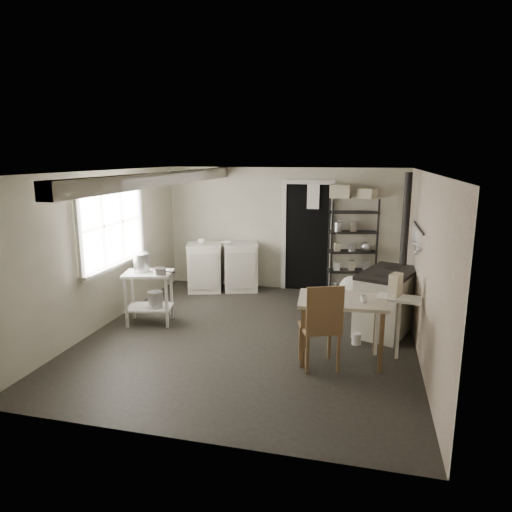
% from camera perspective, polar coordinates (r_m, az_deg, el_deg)
% --- Properties ---
extents(floor, '(5.00, 5.00, 0.00)m').
position_cam_1_polar(floor, '(6.58, -0.63, -9.95)').
color(floor, black).
rests_on(floor, ground).
extents(ceiling, '(5.00, 5.00, 0.00)m').
position_cam_1_polar(ceiling, '(6.09, -0.68, 10.49)').
color(ceiling, beige).
rests_on(ceiling, wall_back).
extents(wall_back, '(4.50, 0.02, 2.30)m').
position_cam_1_polar(wall_back, '(8.64, 3.47, 3.37)').
color(wall_back, '#BEB8A2').
rests_on(wall_back, ground).
extents(wall_front, '(4.50, 0.02, 2.30)m').
position_cam_1_polar(wall_front, '(3.96, -9.76, -7.76)').
color(wall_front, '#BEB8A2').
rests_on(wall_front, ground).
extents(wall_left, '(0.02, 5.00, 2.30)m').
position_cam_1_polar(wall_left, '(7.12, -18.47, 0.81)').
color(wall_left, '#BEB8A2').
rests_on(wall_left, ground).
extents(wall_right, '(0.02, 5.00, 2.30)m').
position_cam_1_polar(wall_right, '(6.09, 20.31, -1.20)').
color(wall_right, '#BEB8A2').
rests_on(wall_right, ground).
extents(window, '(0.12, 1.76, 1.28)m').
position_cam_1_polar(window, '(7.22, -17.62, 3.83)').
color(window, silver).
rests_on(window, wall_left).
extents(doorway, '(0.96, 0.10, 2.08)m').
position_cam_1_polar(doorway, '(8.57, 6.38, 2.22)').
color(doorway, silver).
rests_on(doorway, ground).
extents(ceiling_beam, '(0.18, 5.00, 0.18)m').
position_cam_1_polar(ceiling_beam, '(6.50, -11.13, 9.50)').
color(ceiling_beam, silver).
rests_on(ceiling_beam, ceiling).
extents(wallpaper_panel, '(0.01, 5.00, 2.30)m').
position_cam_1_polar(wallpaper_panel, '(6.09, 20.21, -1.20)').
color(wallpaper_panel, beige).
rests_on(wallpaper_panel, wall_right).
extents(utensil_rail, '(0.06, 1.20, 0.44)m').
position_cam_1_polar(utensil_rail, '(6.60, 19.49, 3.39)').
color(utensil_rail, silver).
rests_on(utensil_rail, wall_right).
extents(prep_table, '(0.80, 0.65, 0.80)m').
position_cam_1_polar(prep_table, '(7.12, -13.19, -5.11)').
color(prep_table, silver).
rests_on(prep_table, ground).
extents(stockpot, '(0.31, 0.31, 0.26)m').
position_cam_1_polar(stockpot, '(7.07, -14.12, -0.75)').
color(stockpot, silver).
rests_on(stockpot, prep_table).
extents(saucepan, '(0.18, 0.18, 0.10)m').
position_cam_1_polar(saucepan, '(6.83, -11.95, -1.89)').
color(saucepan, silver).
rests_on(saucepan, prep_table).
extents(bucket, '(0.23, 0.23, 0.25)m').
position_cam_1_polar(bucket, '(7.07, -12.46, -5.34)').
color(bucket, silver).
rests_on(bucket, prep_table).
extents(base_cabinets, '(1.49, 0.98, 0.90)m').
position_cam_1_polar(base_cabinets, '(8.65, -4.18, -1.30)').
color(base_cabinets, beige).
rests_on(base_cabinets, ground).
extents(mixing_bowl, '(0.27, 0.27, 0.07)m').
position_cam_1_polar(mixing_bowl, '(8.46, -3.82, 1.82)').
color(mixing_bowl, white).
rests_on(mixing_bowl, base_cabinets).
extents(counter_cup, '(0.17, 0.17, 0.10)m').
position_cam_1_polar(counter_cup, '(8.53, -6.81, 1.96)').
color(counter_cup, white).
rests_on(counter_cup, base_cabinets).
extents(shelf_rack, '(0.90, 0.52, 1.78)m').
position_cam_1_polar(shelf_rack, '(8.35, 11.97, 1.41)').
color(shelf_rack, black).
rests_on(shelf_rack, ground).
extents(shelf_jar, '(0.11, 0.11, 0.18)m').
position_cam_1_polar(shelf_jar, '(8.34, 10.30, 4.35)').
color(shelf_jar, white).
rests_on(shelf_jar, shelf_rack).
extents(storage_box_a, '(0.38, 0.34, 0.24)m').
position_cam_1_polar(storage_box_a, '(8.28, 10.60, 8.78)').
color(storage_box_a, beige).
rests_on(storage_box_a, shelf_rack).
extents(storage_box_b, '(0.35, 0.34, 0.18)m').
position_cam_1_polar(storage_box_b, '(8.28, 13.78, 8.50)').
color(storage_box_b, beige).
rests_on(storage_box_b, shelf_rack).
extents(stove, '(0.98, 1.28, 0.89)m').
position_cam_1_polar(stove, '(6.89, 16.03, -5.51)').
color(stove, beige).
rests_on(stove, ground).
extents(stovepipe, '(0.12, 0.12, 1.42)m').
position_cam_1_polar(stovepipe, '(7.10, 18.23, 4.40)').
color(stovepipe, black).
rests_on(stovepipe, stove).
extents(side_ledge, '(0.57, 0.37, 0.81)m').
position_cam_1_polar(side_ledge, '(6.01, 17.20, -8.35)').
color(side_ledge, silver).
rests_on(side_ledge, ground).
extents(oats_box, '(0.18, 0.22, 0.28)m').
position_cam_1_polar(oats_box, '(5.86, 17.09, -2.92)').
color(oats_box, beige).
rests_on(oats_box, side_ledge).
extents(work_table, '(1.11, 0.82, 0.80)m').
position_cam_1_polar(work_table, '(5.82, 10.56, -9.20)').
color(work_table, beige).
rests_on(work_table, ground).
extents(table_cup, '(0.09, 0.09, 0.09)m').
position_cam_1_polar(table_cup, '(5.59, 13.35, -5.64)').
color(table_cup, white).
rests_on(table_cup, work_table).
extents(chair, '(0.57, 0.59, 1.06)m').
position_cam_1_polar(chair, '(5.58, 7.94, -8.92)').
color(chair, brown).
rests_on(chair, ground).
extents(flour_sack, '(0.45, 0.39, 0.52)m').
position_cam_1_polar(flour_sack, '(7.96, 11.81, -4.39)').
color(flour_sack, white).
rests_on(flour_sack, ground).
extents(floor_crock, '(0.17, 0.17, 0.16)m').
position_cam_1_polar(floor_crock, '(6.43, 12.43, -10.10)').
color(floor_crock, white).
rests_on(floor_crock, ground).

